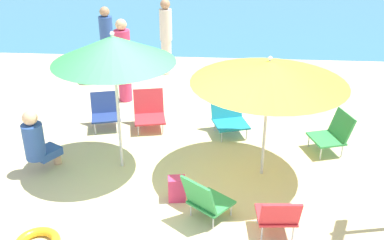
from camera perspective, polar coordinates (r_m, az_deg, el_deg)
ground_plane at (r=6.23m, az=-3.80°, el=-9.40°), size 40.00×40.00×0.00m
umbrella_yellow at (r=6.07m, az=9.62°, el=5.96°), size 2.09×2.09×1.77m
umbrella_green at (r=6.19m, az=-9.80°, el=8.68°), size 1.67×1.67×2.04m
beach_chair_a at (r=7.90m, az=-5.36°, el=1.17°), size 0.63×0.69×0.62m
beach_chair_b at (r=7.69m, az=4.62°, el=0.40°), size 0.69×0.73×0.59m
beach_chair_c at (r=8.00m, az=-10.73°, el=1.19°), size 0.59×0.61×0.59m
beach_chair_d at (r=7.41m, az=17.22°, el=-1.52°), size 0.67×0.65×0.64m
beach_chair_e at (r=5.44m, az=10.66°, el=-11.58°), size 0.49×0.54×0.60m
beach_chair_f at (r=5.62m, az=1.65°, el=-9.84°), size 0.69×0.70×0.64m
person_a at (r=8.84m, az=-8.55°, el=7.36°), size 0.30×0.30×1.61m
person_b at (r=6.82m, az=-18.76°, el=-2.53°), size 0.46×0.53×1.00m
person_c at (r=9.84m, az=-10.53°, el=9.21°), size 0.28×0.28×1.62m
person_d at (r=10.20m, az=-3.27°, el=10.37°), size 0.27×0.27×1.67m
beach_bag at (r=6.05m, az=-1.90°, el=-8.56°), size 0.25×0.20×0.33m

